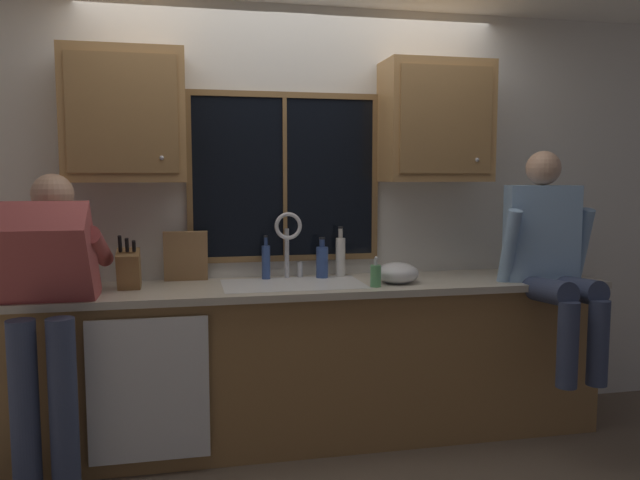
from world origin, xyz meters
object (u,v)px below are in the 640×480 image
at_px(person_sitting_on_counter, 550,251).
at_px(bottle_green_glass, 340,256).
at_px(knife_block, 129,270).
at_px(bottle_tall_clear, 322,261).
at_px(soap_dispenser, 376,275).
at_px(cutting_board, 186,256).
at_px(person_standing, 47,297).
at_px(mixing_bowl, 397,273).
at_px(bottle_amber_small, 266,261).

bearing_deg(person_sitting_on_counter, bottle_green_glass, 157.07).
bearing_deg(knife_block, bottle_tall_clear, 8.56).
bearing_deg(bottle_tall_clear, person_sitting_on_counter, -19.74).
xyz_separation_m(knife_block, bottle_green_glass, (1.23, 0.20, 0.02)).
bearing_deg(soap_dispenser, cutting_board, 158.73).
relative_size(person_standing, bottle_green_glass, 5.02).
distance_m(mixing_bowl, soap_dispenser, 0.19).
distance_m(knife_block, bottle_amber_small, 0.79).
relative_size(person_sitting_on_counter, bottle_tall_clear, 5.10).
bearing_deg(soap_dispenser, person_standing, -175.82).
relative_size(person_sitting_on_counter, mixing_bowl, 5.10).
relative_size(knife_block, cutting_board, 1.06).
bearing_deg(cutting_board, soap_dispenser, -21.27).
distance_m(mixing_bowl, bottle_green_glass, 0.40).
bearing_deg(person_sitting_on_counter, bottle_tall_clear, 160.26).
relative_size(mixing_bowl, bottle_tall_clear, 1.00).
distance_m(person_standing, cutting_board, 0.85).
xyz_separation_m(soap_dispenser, bottle_green_glass, (-0.11, 0.39, 0.06)).
relative_size(cutting_board, bottle_green_glass, 0.98).
bearing_deg(bottle_green_glass, bottle_amber_small, -179.53).
relative_size(soap_dispenser, bottle_tall_clear, 0.69).
xyz_separation_m(knife_block, soap_dispenser, (1.34, -0.19, -0.04)).
distance_m(person_sitting_on_counter, soap_dispenser, 1.03).
bearing_deg(person_standing, soap_dispenser, 4.18).
bearing_deg(soap_dispenser, person_sitting_on_counter, -4.89).
bearing_deg(person_sitting_on_counter, cutting_board, 166.58).
distance_m(person_standing, bottle_amber_small, 1.24).
bearing_deg(bottle_amber_small, bottle_tall_clear, -4.20).
bearing_deg(cutting_board, bottle_tall_clear, -3.03).
distance_m(cutting_board, bottle_green_glass, 0.93).
xyz_separation_m(person_standing, soap_dispenser, (1.69, 0.12, 0.03)).
bearing_deg(knife_block, person_standing, -138.25).
height_order(cutting_board, soap_dispenser, cutting_board).
height_order(knife_block, bottle_tall_clear, knife_block).
height_order(person_standing, knife_block, person_standing).
distance_m(cutting_board, soap_dispenser, 1.11).
xyz_separation_m(person_sitting_on_counter, mixing_bowl, (-0.86, 0.19, -0.13)).
distance_m(person_standing, soap_dispenser, 1.69).
bearing_deg(person_standing, bottle_amber_small, 24.30).
bearing_deg(person_standing, knife_block, 41.75).
bearing_deg(mixing_bowl, bottle_amber_small, 158.72).
xyz_separation_m(mixing_bowl, bottle_green_glass, (-0.27, 0.29, 0.07)).
distance_m(soap_dispenser, bottle_amber_small, 0.68).
distance_m(person_sitting_on_counter, mixing_bowl, 0.89).
bearing_deg(bottle_tall_clear, person_standing, -161.72).
relative_size(person_sitting_on_counter, soap_dispenser, 7.39).
distance_m(person_standing, knife_block, 0.48).
distance_m(knife_block, cutting_board, 0.37).
bearing_deg(bottle_amber_small, person_sitting_on_counter, -16.59).
bearing_deg(cutting_board, person_sitting_on_counter, -13.42).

